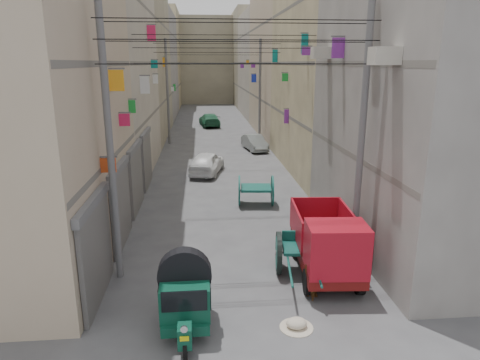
{
  "coord_description": "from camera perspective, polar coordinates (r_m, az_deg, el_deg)",
  "views": [
    {
      "loc": [
        -1.05,
        -5.97,
        6.24
      ],
      "look_at": [
        0.08,
        6.5,
        2.79
      ],
      "focal_mm": 32.0,
      "sensor_mm": 36.0,
      "label": 1
    }
  ],
  "objects": [
    {
      "name": "building_row_left",
      "position": [
        40.69,
        -15.56,
        15.17
      ],
      "size": [
        8.0,
        62.0,
        14.0
      ],
      "color": "tan",
      "rests_on": "ground"
    },
    {
      "name": "building_row_right",
      "position": [
        41.1,
        7.83,
        15.57
      ],
      "size": [
        8.0,
        62.0,
        14.0
      ],
      "color": "gray",
      "rests_on": "ground"
    },
    {
      "name": "end_cap_building",
      "position": [
        71.98,
        -4.5,
        15.56
      ],
      "size": [
        22.0,
        10.0,
        13.0
      ],
      "primitive_type": "cube",
      "color": "tan",
      "rests_on": "ground"
    },
    {
      "name": "shutters_left",
      "position": [
        17.26,
        -14.53,
        -1.06
      ],
      "size": [
        0.18,
        14.4,
        2.88
      ],
      "color": "#4B4B50",
      "rests_on": "ground"
    },
    {
      "name": "signboards",
      "position": [
        27.79,
        -3.05,
        9.58
      ],
      "size": [
        8.22,
        40.52,
        5.67
      ],
      "color": "purple",
      "rests_on": "ground"
    },
    {
      "name": "ac_units",
      "position": [
        14.47,
        14.67,
        19.67
      ],
      "size": [
        0.7,
        6.55,
        3.35
      ],
      "color": "#B5AFA2",
      "rests_on": "ground"
    },
    {
      "name": "utility_poles",
      "position": [
        23.1,
        -2.58,
        9.83
      ],
      "size": [
        7.4,
        22.2,
        8.0
      ],
      "color": "#5E5E61",
      "rests_on": "ground"
    },
    {
      "name": "overhead_cables",
      "position": [
        20.4,
        -2.32,
        16.87
      ],
      "size": [
        7.4,
        22.52,
        1.12
      ],
      "color": "black",
      "rests_on": "ground"
    },
    {
      "name": "auto_rickshaw",
      "position": [
        10.61,
        -7.29,
        -14.78
      ],
      "size": [
        1.28,
        2.23,
        1.57
      ],
      "rotation": [
        0.0,
        0.0,
        0.01
      ],
      "color": "black",
      "rests_on": "ground"
    },
    {
      "name": "tonga_cart",
      "position": [
        13.28,
        7.81,
        -9.53
      ],
      "size": [
        1.49,
        2.98,
        1.29
      ],
      "rotation": [
        0.0,
        0.0,
        -0.12
      ],
      "color": "black",
      "rests_on": "ground"
    },
    {
      "name": "mini_truck",
      "position": [
        12.87,
        11.73,
        -8.97
      ],
      "size": [
        1.9,
        3.8,
        2.08
      ],
      "rotation": [
        0.0,
        0.0,
        -0.07
      ],
      "color": "black",
      "rests_on": "ground"
    },
    {
      "name": "second_cart",
      "position": [
        19.17,
        2.13,
        -1.29
      ],
      "size": [
        1.68,
        1.52,
        1.38
      ],
      "rotation": [
        0.0,
        0.0,
        -0.1
      ],
      "color": "#124F45",
      "rests_on": "ground"
    },
    {
      "name": "feed_sack",
      "position": [
        11.03,
        7.55,
        -18.4
      ],
      "size": [
        0.51,
        0.41,
        0.26
      ],
      "primitive_type": "ellipsoid",
      "color": "#BCB09C",
      "rests_on": "ground"
    },
    {
      "name": "horse",
      "position": [
        12.44,
        10.45,
        -11.15
      ],
      "size": [
        1.15,
        1.86,
        1.46
      ],
      "primitive_type": "imported",
      "rotation": [
        0.0,
        0.0,
        2.92
      ],
      "color": "brown",
      "rests_on": "ground"
    },
    {
      "name": "distant_car_white",
      "position": [
        24.82,
        -4.44,
        2.33
      ],
      "size": [
        2.38,
        4.04,
        1.29
      ],
      "primitive_type": "imported",
      "rotation": [
        0.0,
        0.0,
        2.9
      ],
      "color": "white",
      "rests_on": "ground"
    },
    {
      "name": "distant_car_grey",
      "position": [
        31.45,
        1.95,
        4.99
      ],
      "size": [
        1.79,
        3.56,
        1.12
      ],
      "primitive_type": "imported",
      "rotation": [
        0.0,
        0.0,
        0.18
      ],
      "color": "slate",
      "rests_on": "ground"
    },
    {
      "name": "distant_car_green",
      "position": [
        43.72,
        -4.09,
        8.0
      ],
      "size": [
        2.26,
        4.57,
        1.28
      ],
      "primitive_type": "imported",
      "rotation": [
        0.0,
        0.0,
        3.25
      ],
      "color": "#226542",
      "rests_on": "ground"
    }
  ]
}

